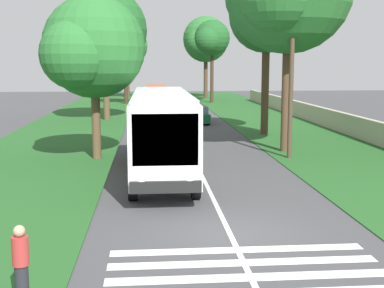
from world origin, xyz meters
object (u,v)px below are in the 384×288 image
at_px(roadside_tree_left_3, 124,53).
at_px(roadside_tree_right_3, 205,41).
at_px(trailing_minibus_0, 155,94).
at_px(roadside_tree_left_0, 103,32).
at_px(roadside_tree_right_2, 211,39).
at_px(pedestrian, 21,264).
at_px(roadside_tree_right_0, 264,17).
at_px(utility_pole, 291,72).
at_px(coach_bus, 161,128).
at_px(trailing_car_1, 153,107).
at_px(trailing_car_0, 197,115).
at_px(roadside_tree_left_2, 92,50).
at_px(roadside_tree_left_1, 127,47).

relative_size(roadside_tree_left_3, roadside_tree_right_3, 0.75).
distance_m(trailing_minibus_0, roadside_tree_left_0, 15.25).
xyz_separation_m(trailing_minibus_0, roadside_tree_right_2, (6.46, -7.13, 6.46)).
xyz_separation_m(roadside_tree_left_0, pedestrian, (-35.79, -1.24, -6.74)).
relative_size(trailing_minibus_0, roadside_tree_right_2, 0.58).
bearing_deg(roadside_tree_right_0, utility_pole, 176.33).
distance_m(coach_bus, trailing_car_1, 28.80).
height_order(coach_bus, trailing_car_0, coach_bus).
relative_size(coach_bus, pedestrian, 6.60).
relative_size(coach_bus, trailing_car_1, 2.60).
bearing_deg(trailing_car_1, roadside_tree_right_0, -154.34).
height_order(trailing_car_0, trailing_minibus_0, trailing_minibus_0).
bearing_deg(roadside_tree_left_3, roadside_tree_right_0, -159.54).
distance_m(trailing_car_1, trailing_minibus_0, 8.12).
relative_size(roadside_tree_right_2, pedestrian, 6.14).
distance_m(roadside_tree_left_2, pedestrian, 17.47).
bearing_deg(trailing_car_0, roadside_tree_left_1, 12.04).
height_order(trailing_car_0, roadside_tree_left_2, roadside_tree_left_2).
xyz_separation_m(roadside_tree_right_0, roadside_tree_right_3, (39.32, -0.15, 0.13)).
relative_size(trailing_car_1, trailing_minibus_0, 0.72).
xyz_separation_m(trailing_minibus_0, utility_pole, (-32.97, -6.59, 2.97)).
bearing_deg(roadside_tree_left_0, trailing_minibus_0, -19.28).
xyz_separation_m(roadside_tree_left_3, roadside_tree_right_3, (10.23, -11.00, 2.02)).
relative_size(roadside_tree_left_3, roadside_tree_right_2, 0.84).
bearing_deg(trailing_minibus_0, roadside_tree_left_3, 34.30).
xyz_separation_m(trailing_car_0, pedestrian, (-32.78, 6.68, 0.24)).
bearing_deg(roadside_tree_right_3, roadside_tree_right_2, 178.75).
bearing_deg(roadside_tree_right_2, pedestrian, 169.27).
relative_size(coach_bus, roadside_tree_right_2, 1.08).
relative_size(coach_bus, trailing_car_0, 2.60).
bearing_deg(roadside_tree_left_0, roadside_tree_right_3, -22.52).
distance_m(trailing_car_0, roadside_tree_left_0, 10.98).
bearing_deg(roadside_tree_left_3, roadside_tree_right_2, -84.30).
xyz_separation_m(roadside_tree_left_1, roadside_tree_right_2, (-10.85, -10.97, 0.64)).
xyz_separation_m(trailing_minibus_0, roadside_tree_left_1, (17.31, 3.84, 5.82)).
relative_size(roadside_tree_left_0, roadside_tree_right_3, 0.98).
height_order(roadside_tree_left_0, pedestrian, roadside_tree_left_0).
relative_size(roadside_tree_right_2, utility_pole, 1.20).
bearing_deg(roadside_tree_right_2, trailing_car_0, 170.43).
xyz_separation_m(trailing_car_1, roadside_tree_left_0, (-5.13, 4.28, 6.98)).
bearing_deg(pedestrian, roadside_tree_right_2, -10.73).
bearing_deg(roadside_tree_left_1, roadside_tree_right_0, -164.96).
xyz_separation_m(trailing_minibus_0, roadside_tree_right_3, (15.61, -7.33, 6.68)).
xyz_separation_m(coach_bus, roadside_tree_left_0, (23.63, 4.40, 5.50)).
bearing_deg(roadside_tree_right_3, utility_pole, 179.12).
distance_m(trailing_car_0, pedestrian, 33.45).
relative_size(roadside_tree_left_2, roadside_tree_left_3, 0.96).
distance_m(coach_bus, roadside_tree_left_1, 54.51).
bearing_deg(roadside_tree_left_0, roadside_tree_right_0, -131.70).
bearing_deg(trailing_car_0, roadside_tree_right_3, -7.20).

